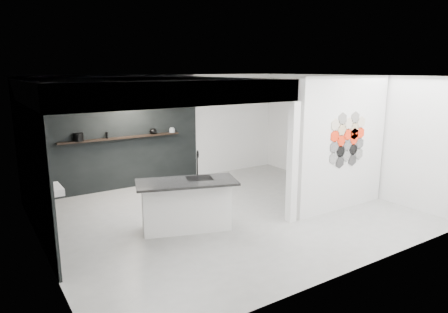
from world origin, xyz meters
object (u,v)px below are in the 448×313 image
kitchen_island (186,204)px  glass_vase (172,130)px  glass_bowl (172,130)px  kettle (153,131)px  bottle_dark (107,135)px  stockpot (78,137)px  partition_panel (343,144)px  wall_basin (49,190)px  utensil_cup (80,138)px

kitchen_island → glass_vase: (1.24, 3.11, 0.89)m
kitchen_island → glass_bowl: (1.24, 3.11, 0.88)m
kettle → bottle_dark: size_ratio=1.17×
kettle → glass_bowl: size_ratio=1.24×
stockpot → kettle: stockpot is taller
stockpot → glass_bowl: 2.37m
kettle → partition_panel: bearing=-69.1°
wall_basin → bottle_dark: size_ratio=3.93×
glass_vase → utensil_cup: bearing=180.0°
wall_basin → utensil_cup: bearing=63.0°
utensil_cup → stockpot: bearing=180.0°
wall_basin → stockpot: stockpot is taller
wall_basin → glass_vase: bearing=31.3°
glass_vase → bottle_dark: size_ratio=0.85×
partition_panel → wall_basin: (-5.46, 1.80, -0.55)m
wall_basin → glass_bowl: (3.39, 2.07, 0.52)m
glass_bowl → kettle: bearing=180.0°
partition_panel → kitchen_island: (-3.31, 0.75, -0.91)m
kitchen_island → bottle_dark: bearing=117.3°
wall_basin → kettle: kettle is taller
wall_basin → bottle_dark: bottle_dark is taller
wall_basin → glass_bowl: 4.00m
bottle_dark → utensil_cup: (-0.63, 0.00, -0.02)m
glass_bowl → glass_vase: glass_vase is taller
kettle → utensil_cup: 1.81m
glass_bowl → utensil_cup: (-2.34, 0.00, 0.01)m
glass_vase → bottle_dark: bottle_dark is taller
kettle → bottle_dark: same height
wall_basin → stockpot: (1.02, 2.07, 0.56)m
utensil_cup → partition_panel: bearing=-41.2°
kitchen_island → bottle_dark: size_ratio=12.86×
utensil_cup → wall_basin: bearing=-117.0°
wall_basin → kitchen_island: kitchen_island is taller
stockpot → partition_panel: bearing=-41.0°
kettle → glass_vase: kettle is taller
kitchen_island → glass_bowl: kitchen_island is taller
kettle → bottle_dark: (-1.18, 0.00, 0.00)m
partition_panel → glass_bowl: size_ratio=19.48×
glass_bowl → utensil_cup: utensil_cup is taller
glass_bowl → bottle_dark: (-1.71, 0.00, 0.03)m
glass_vase → kitchen_island: bearing=-111.7°
utensil_cup → glass_bowl: bearing=0.0°
wall_basin → glass_bowl: size_ratio=4.18×
wall_basin → stockpot: bearing=63.6°
stockpot → glass_bowl: (2.37, 0.00, -0.04)m
partition_panel → stockpot: 5.89m
wall_basin → partition_panel: bearing=-18.2°
stockpot → glass_bowl: bearing=0.0°
partition_panel → bottle_dark: 5.41m
glass_bowl → bottle_dark: 1.71m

